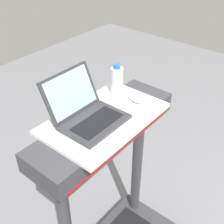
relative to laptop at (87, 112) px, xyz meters
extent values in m
cylinder|color=#38383D|center=(0.42, -0.05, -0.64)|extent=(0.07, 0.07, 0.93)
cube|color=#38383D|center=(0.08, -0.05, -0.12)|extent=(0.90, 0.28, 0.11)
cube|color=#0C3F19|center=(0.08, -0.19, -0.12)|extent=(0.24, 0.01, 0.06)
cube|color=maroon|center=(0.08, -0.19, -0.17)|extent=(0.81, 0.00, 0.02)
cube|color=white|center=(0.08, -0.05, -0.06)|extent=(0.64, 0.40, 0.02)
cube|color=#2D2D30|center=(0.00, -0.05, -0.04)|extent=(0.32, 0.23, 0.02)
cube|color=black|center=(0.00, -0.07, -0.03)|extent=(0.26, 0.12, 0.00)
cube|color=#2D2D30|center=(0.00, 0.11, 0.07)|extent=(0.32, 0.10, 0.21)
cube|color=#8CCCF2|center=(0.00, 0.10, 0.08)|extent=(0.28, 0.08, 0.18)
ellipsoid|color=#B2B2B7|center=(0.30, -0.09, -0.03)|extent=(0.08, 0.11, 0.03)
cylinder|color=silver|center=(0.30, 0.05, 0.03)|extent=(0.07, 0.07, 0.16)
cylinder|color=#2659A5|center=(0.30, 0.05, 0.12)|extent=(0.04, 0.04, 0.02)
camera|label=1|loc=(-0.85, -0.85, 0.83)|focal=47.15mm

